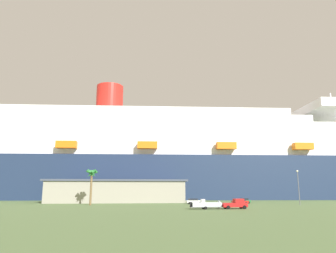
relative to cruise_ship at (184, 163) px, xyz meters
The scene contains 10 objects.
ground_plane 32.47m from the cruise_ship, 89.02° to the right, with size 600.00×600.00×0.00m, color #567042.
cruise_ship is the anchor object (origin of this frame).
terminal_building 43.76m from the cruise_ship, 128.55° to the right, with size 47.33×27.83×7.37m.
pickup_truck 74.89m from the cruise_ship, 86.06° to the right, with size 5.81×2.84×2.20m.
small_boat_on_trailer 75.51m from the cruise_ship, 90.81° to the right, with size 8.65×2.74×2.15m.
palm_tree 63.95m from the cruise_ship, 118.84° to the right, with size 3.20×3.35×9.83m.
street_lamp 64.39m from the cruise_ship, 65.18° to the right, with size 0.56×0.56×9.51m.
parked_car_white_van 51.55m from the cruise_ship, 91.65° to the right, with size 4.78×2.40×1.58m.
parked_car_red_hatchback 55.72m from the cruise_ship, 77.37° to the right, with size 4.80×2.19×1.58m.
parked_car_green_wagon 50.75m from the cruise_ship, 72.58° to the right, with size 4.47×2.61×1.58m.
Camera 1 is at (-12.84, -84.92, 4.18)m, focal length 32.98 mm.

